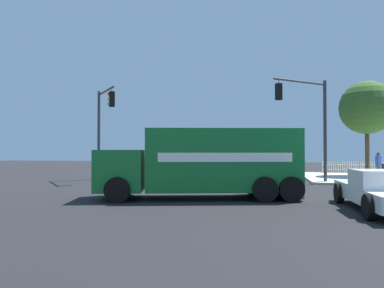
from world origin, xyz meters
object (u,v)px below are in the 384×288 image
at_px(pickup_white, 384,189).
at_px(pedestrian_near_corner, 378,163).
at_px(traffic_light_secondary, 103,121).
at_px(shade_tree_near, 367,108).
at_px(delivery_truck, 206,162).
at_px(traffic_light_primary, 310,114).

height_order(pickup_white, pedestrian_near_corner, pedestrian_near_corner).
distance_m(traffic_light_secondary, pickup_white, 17.64).
bearing_deg(shade_tree_near, delivery_truck, 55.02).
bearing_deg(delivery_truck, pedestrian_near_corner, -130.43).
bearing_deg(traffic_light_secondary, pedestrian_near_corner, -166.03).
distance_m(traffic_light_primary, pedestrian_near_corner, 7.32).
height_order(delivery_truck, shade_tree_near, shade_tree_near).
bearing_deg(shade_tree_near, traffic_light_secondary, 21.10).
xyz_separation_m(traffic_light_primary, pedestrian_near_corner, (-4.99, -4.38, -3.06)).
distance_m(delivery_truck, traffic_light_secondary, 11.32).
bearing_deg(shade_tree_near, pickup_white, 77.31).
xyz_separation_m(traffic_light_primary, pickup_white, (-1.27, 9.42, -3.49)).
xyz_separation_m(traffic_light_secondary, shade_tree_near, (-18.34, -7.08, 1.27)).
relative_size(delivery_truck, pedestrian_near_corner, 4.91).
xyz_separation_m(delivery_truck, traffic_light_secondary, (8.31, -7.26, 2.52)).
xyz_separation_m(traffic_light_secondary, pedestrian_near_corner, (-18.40, -4.58, -2.89)).
height_order(traffic_light_secondary, shade_tree_near, shade_tree_near).
xyz_separation_m(delivery_truck, pedestrian_near_corner, (-10.08, -11.84, -0.37)).
relative_size(delivery_truck, traffic_light_secondary, 1.40).
distance_m(pickup_white, shade_tree_near, 17.33).
height_order(pickup_white, shade_tree_near, shade_tree_near).
bearing_deg(pickup_white, traffic_light_secondary, -32.17).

